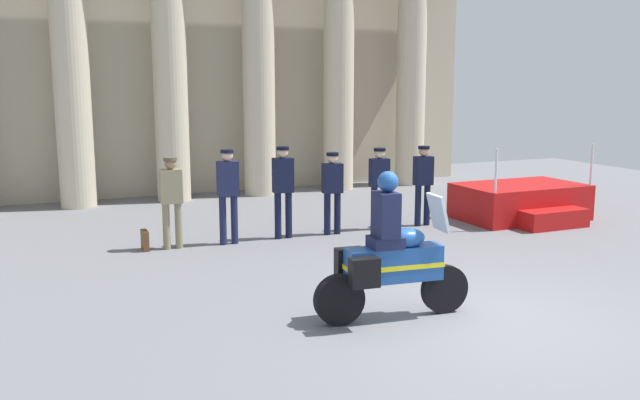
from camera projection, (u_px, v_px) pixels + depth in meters
name	position (u px, v px, depth m)	size (l,w,h in m)	color
ground_plane	(479.00, 320.00, 8.63)	(28.00, 28.00, 0.00)	slate
colonnade_backdrop	(210.00, 47.00, 17.57)	(15.65, 1.68, 7.39)	#B6AB91
reviewing_stand	(522.00, 203.00, 14.85)	(2.69, 2.14, 1.67)	#B71414
officer_in_row_0	(171.00, 195.00, 12.13)	(0.39, 0.25, 1.66)	#847A5B
officer_in_row_1	(228.00, 189.00, 12.47)	(0.39, 0.25, 1.76)	#191E42
officer_in_row_2	(283.00, 185.00, 12.94)	(0.39, 0.25, 1.77)	black
officer_in_row_3	(332.00, 186.00, 13.30)	(0.39, 0.25, 1.62)	black
officer_in_row_4	(379.00, 182.00, 13.76)	(0.39, 0.25, 1.66)	black
officer_in_row_5	(423.00, 179.00, 14.11)	(0.39, 0.25, 1.67)	black
motorcycle_with_rider	(389.00, 258.00, 8.52)	(2.09, 0.73, 1.90)	black
briefcase_on_ground	(145.00, 240.00, 12.16)	(0.10, 0.32, 0.36)	brown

